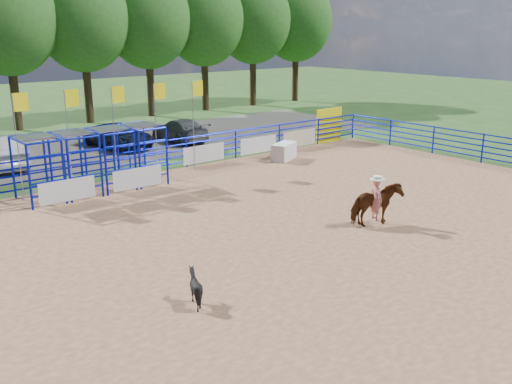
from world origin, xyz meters
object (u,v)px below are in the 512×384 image
horse_and_rider (376,201)px  car_b (1,152)px  announcer_table (284,151)px  car_d (180,130)px  calf (195,287)px  car_c (119,136)px

horse_and_rider → car_b: horse_and_rider is taller
announcer_table → car_d: 7.83m
calf → car_d: bearing=-58.1°
announcer_table → horse_and_rider: 10.48m
calf → car_b: bearing=-29.0°
announcer_table → calf: (-12.31, -10.52, 0.00)m
horse_and_rider → car_c: 17.81m
horse_and_rider → car_d: horse_and_rider is taller
car_b → car_c: (6.63, 0.91, -0.14)m
car_b → car_d: size_ratio=1.07×
announcer_table → car_b: bearing=148.1°
car_c → car_d: 3.71m
horse_and_rider → calf: size_ratio=2.85×
calf → car_b: 17.86m
calf → car_c: size_ratio=0.18×
calf → car_d: (10.84, 18.21, 0.21)m
car_b → car_c: car_b is taller
horse_and_rider → calf: 8.06m
car_c → announcer_table: bearing=-63.2°
car_b → horse_and_rider: bearing=119.1°
car_c → horse_and_rider: bearing=-92.5°
calf → car_d: car_d is taller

